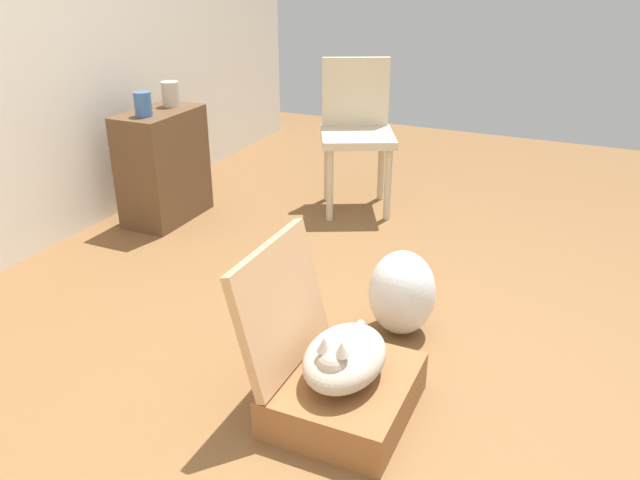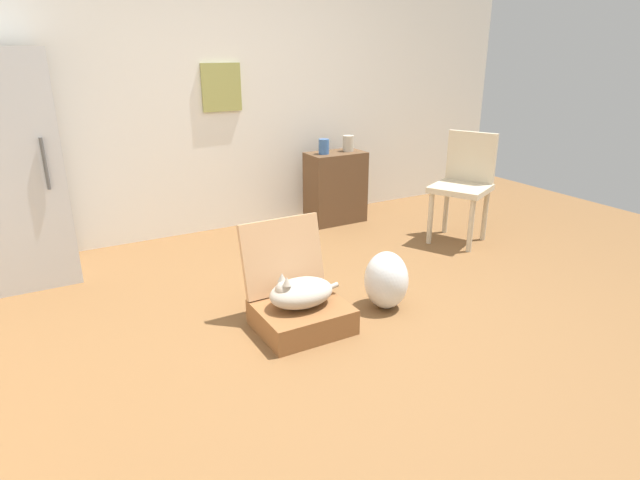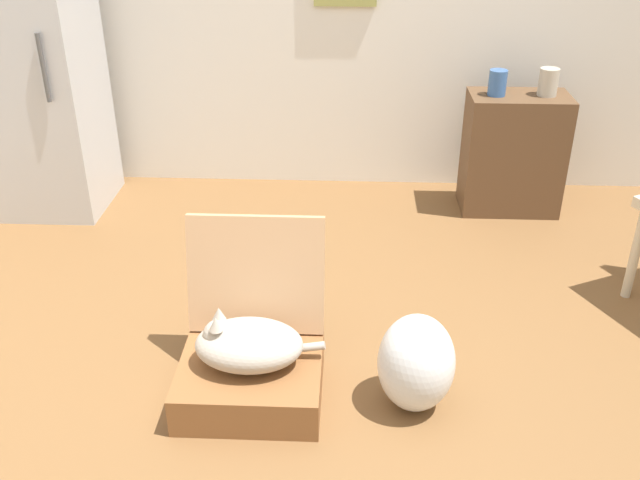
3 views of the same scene
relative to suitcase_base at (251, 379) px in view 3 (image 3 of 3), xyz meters
name	(u,v)px [view 3 (image 3 of 3)]	position (x,y,z in m)	size (l,w,h in m)	color
ground_plane	(333,417)	(0.32, -0.11, -0.08)	(7.68, 7.68, 0.00)	brown
suitcase_base	(251,379)	(0.00, 0.00, 0.00)	(0.54, 0.48, 0.16)	brown
suitcase_lid	(256,275)	(0.00, 0.25, 0.31)	(0.54, 0.48, 0.04)	tan
cat	(247,344)	(-0.01, 0.00, 0.17)	(0.48, 0.28, 0.22)	#B2A899
plastic_bag_white	(416,363)	(0.62, -0.02, 0.12)	(0.29, 0.30, 0.39)	silver
refrigerator	(37,68)	(-1.37, 1.69, 0.74)	(0.58, 0.63, 1.64)	#B7BABC
side_table	(513,153)	(1.29, 1.74, 0.26)	(0.55, 0.32, 0.69)	brown
vase_tall	(498,83)	(1.15, 1.73, 0.68)	(0.10, 0.10, 0.14)	#38609E
vase_short	(548,82)	(1.43, 1.74, 0.68)	(0.10, 0.10, 0.15)	#B7AD99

